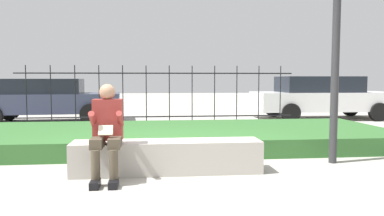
{
  "coord_description": "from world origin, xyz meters",
  "views": [
    {
      "loc": [
        -0.14,
        -5.2,
        1.32
      ],
      "look_at": [
        0.74,
        3.07,
        0.67
      ],
      "focal_mm": 35.0,
      "sensor_mm": 36.0,
      "label": 1
    }
  ],
  "objects_px": {
    "car_parked_right": "(322,97)",
    "stone_bench": "(167,158)",
    "car_parked_left": "(46,99)",
    "person_seated_reader": "(107,128)",
    "street_lamp": "(337,17)"
  },
  "relations": [
    {
      "from": "car_parked_right",
      "to": "stone_bench",
      "type": "bearing_deg",
      "value": -128.33
    },
    {
      "from": "stone_bench",
      "to": "car_parked_left",
      "type": "xyz_separation_m",
      "value": [
        -3.43,
        6.58,
        0.51
      ]
    },
    {
      "from": "person_seated_reader",
      "to": "car_parked_left",
      "type": "height_order",
      "value": "car_parked_left"
    },
    {
      "from": "car_parked_right",
      "to": "car_parked_left",
      "type": "distance_m",
      "value": 8.81
    },
    {
      "from": "person_seated_reader",
      "to": "car_parked_right",
      "type": "distance_m",
      "value": 9.3
    },
    {
      "from": "car_parked_right",
      "to": "car_parked_left",
      "type": "xyz_separation_m",
      "value": [
        -8.81,
        -0.08,
        -0.02
      ]
    },
    {
      "from": "stone_bench",
      "to": "person_seated_reader",
      "type": "height_order",
      "value": "person_seated_reader"
    },
    {
      "from": "stone_bench",
      "to": "person_seated_reader",
      "type": "xyz_separation_m",
      "value": [
        -0.79,
        -0.29,
        0.48
      ]
    },
    {
      "from": "car_parked_right",
      "to": "street_lamp",
      "type": "xyz_separation_m",
      "value": [
        -2.77,
        -6.31,
        1.53
      ]
    },
    {
      "from": "car_parked_left",
      "to": "street_lamp",
      "type": "distance_m",
      "value": 8.82
    },
    {
      "from": "stone_bench",
      "to": "street_lamp",
      "type": "xyz_separation_m",
      "value": [
        2.62,
        0.35,
        2.06
      ]
    },
    {
      "from": "street_lamp",
      "to": "stone_bench",
      "type": "bearing_deg",
      "value": -172.47
    },
    {
      "from": "stone_bench",
      "to": "car_parked_left",
      "type": "height_order",
      "value": "car_parked_left"
    },
    {
      "from": "stone_bench",
      "to": "car_parked_right",
      "type": "bearing_deg",
      "value": 51.03
    },
    {
      "from": "person_seated_reader",
      "to": "car_parked_right",
      "type": "height_order",
      "value": "car_parked_right"
    }
  ]
}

